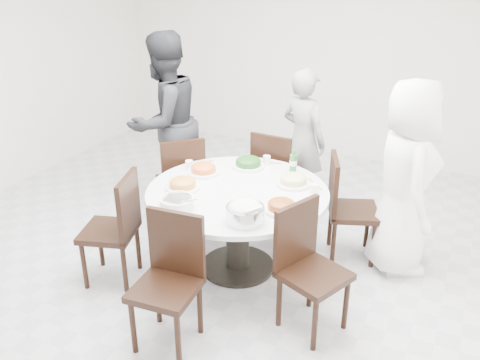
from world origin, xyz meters
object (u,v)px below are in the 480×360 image
at_px(diner_right, 405,178).
at_px(soup_bowl, 177,203).
at_px(chair_ne, 353,209).
at_px(dining_table, 237,230).
at_px(chair_s, 165,286).
at_px(chair_n, 278,175).
at_px(beverage_bottle, 293,161).
at_px(chair_sw, 109,229).
at_px(diner_middle, 303,140).
at_px(rice_bowl, 245,214).
at_px(chair_se, 314,272).
at_px(diner_left, 165,122).
at_px(chair_nw, 180,180).

xyz_separation_m(diner_right, soup_bowl, (-1.50, -1.12, -0.04)).
distance_m(chair_ne, diner_right, 0.53).
xyz_separation_m(dining_table, chair_s, (-0.03, -1.05, 0.10)).
xyz_separation_m(chair_ne, chair_n, (-0.88, 0.41, 0.00)).
bearing_deg(chair_s, diner_right, 48.76).
xyz_separation_m(chair_ne, beverage_bottle, (-0.55, -0.08, 0.38)).
relative_size(chair_sw, diner_middle, 0.64).
relative_size(chair_s, diner_middle, 0.64).
bearing_deg(chair_sw, rice_bowl, 79.13).
bearing_deg(chair_se, chair_ne, 22.67).
distance_m(chair_sw, diner_left, 1.53).
height_order(chair_n, chair_sw, same).
relative_size(chair_ne, chair_s, 1.00).
bearing_deg(dining_table, chair_n, 92.34).
bearing_deg(chair_nw, chair_n, 168.56).
bearing_deg(diner_left, rice_bowl, 63.38).
bearing_deg(chair_se, soup_bowl, 113.89).
distance_m(chair_n, beverage_bottle, 0.71).
relative_size(diner_right, beverage_bottle, 7.60).
bearing_deg(diner_middle, chair_nw, 65.37).
xyz_separation_m(chair_ne, rice_bowl, (-0.55, -1.07, 0.33)).
bearing_deg(rice_bowl, chair_n, 102.34).
height_order(chair_s, diner_middle, diner_middle).
relative_size(chair_sw, rice_bowl, 3.40).
bearing_deg(chair_sw, chair_s, 43.87).
distance_m(chair_nw, diner_middle, 1.34).
height_order(rice_bowl, soup_bowl, rice_bowl).
relative_size(chair_nw, rice_bowl, 3.40).
relative_size(chair_n, chair_sw, 1.00).
distance_m(chair_s, beverage_bottle, 1.66).
height_order(chair_sw, diner_right, diner_right).
distance_m(chair_nw, beverage_bottle, 1.22).
bearing_deg(chair_sw, diner_left, 176.53).
bearing_deg(chair_ne, diner_right, -106.37).
distance_m(chair_n, chair_s, 2.08).
bearing_deg(chair_s, beverage_bottle, 73.93).
height_order(chair_nw, soup_bowl, chair_nw).
distance_m(diner_middle, beverage_bottle, 0.89).
bearing_deg(diner_right, chair_ne, 71.03).
bearing_deg(diner_middle, rice_bowl, 118.13).
relative_size(diner_middle, rice_bowl, 5.34).
relative_size(dining_table, diner_middle, 1.00).
bearing_deg(chair_s, soup_bowl, 108.40).
height_order(diner_middle, rice_bowl, diner_middle).
relative_size(diner_right, soup_bowl, 6.31).
bearing_deg(beverage_bottle, diner_right, 6.76).
relative_size(chair_s, diner_right, 0.57).
xyz_separation_m(chair_s, chair_se, (0.86, 0.59, 0.00)).
xyz_separation_m(rice_bowl, beverage_bottle, (0.00, 0.99, 0.05)).
height_order(rice_bowl, beverage_bottle, beverage_bottle).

